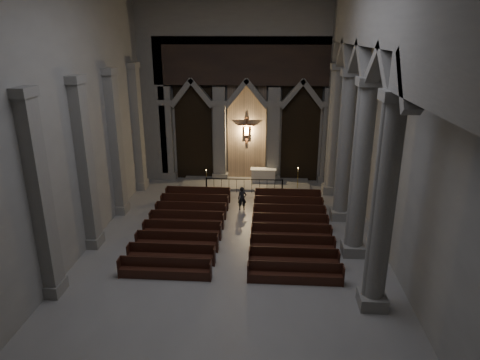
{
  "coord_description": "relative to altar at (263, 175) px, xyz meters",
  "views": [
    {
      "loc": [
        1.5,
        -16.45,
        9.77
      ],
      "look_at": [
        0.16,
        3.0,
        2.98
      ],
      "focal_mm": 32.0,
      "sensor_mm": 36.0,
      "label": 1
    }
  ],
  "objects": [
    {
      "name": "room",
      "position": [
        -1.18,
        -10.98,
        7.01
      ],
      "size": [
        24.0,
        24.1,
        12.0
      ],
      "color": "gray",
      "rests_on": "ground"
    },
    {
      "name": "sanctuary_wall",
      "position": [
        -1.18,
        0.55,
        6.02
      ],
      "size": [
        14.0,
        0.77,
        12.0
      ],
      "color": "gray",
      "rests_on": "ground"
    },
    {
      "name": "right_arcade",
      "position": [
        4.32,
        -9.65,
        7.23
      ],
      "size": [
        1.0,
        24.0,
        12.0
      ],
      "color": "gray",
      "rests_on": "ground"
    },
    {
      "name": "left_pilasters",
      "position": [
        -7.93,
        -7.48,
        3.31
      ],
      "size": [
        0.6,
        13.0,
        8.03
      ],
      "color": "gray",
      "rests_on": "ground"
    },
    {
      "name": "sanctuary_step",
      "position": [
        -1.18,
        -0.38,
        -0.52
      ],
      "size": [
        8.5,
        2.6,
        0.15
      ],
      "primitive_type": "cube",
      "color": "gray",
      "rests_on": "ground"
    },
    {
      "name": "altar",
      "position": [
        0.0,
        0.0,
        0.0
      ],
      "size": [
        1.73,
        0.69,
        0.88
      ],
      "color": "beige",
      "rests_on": "sanctuary_step"
    },
    {
      "name": "altar_rail",
      "position": [
        -1.18,
        -1.91,
        0.05
      ],
      "size": [
        4.93,
        0.09,
        0.97
      ],
      "color": "black",
      "rests_on": "ground"
    },
    {
      "name": "candle_stand_left",
      "position": [
        -3.69,
        -1.21,
        -0.25
      ],
      "size": [
        0.21,
        0.21,
        1.27
      ],
      "color": "#A48832",
      "rests_on": "ground"
    },
    {
      "name": "candle_stand_right",
      "position": [
        2.24,
        -1.17,
        -0.18
      ],
      "size": [
        0.26,
        0.26,
        1.54
      ],
      "color": "#A48832",
      "rests_on": "ground"
    },
    {
      "name": "pews",
      "position": [
        -1.18,
        -7.79,
        -0.31
      ],
      "size": [
        9.32,
        9.0,
        0.87
      ],
      "color": "black",
      "rests_on": "ground"
    },
    {
      "name": "worshipper",
      "position": [
        -1.13,
        -4.65,
        0.09
      ],
      "size": [
        0.54,
        0.4,
        1.38
      ],
      "primitive_type": "imported",
      "rotation": [
        0.0,
        0.0,
        0.14
      ],
      "color": "black",
      "rests_on": "ground"
    }
  ]
}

